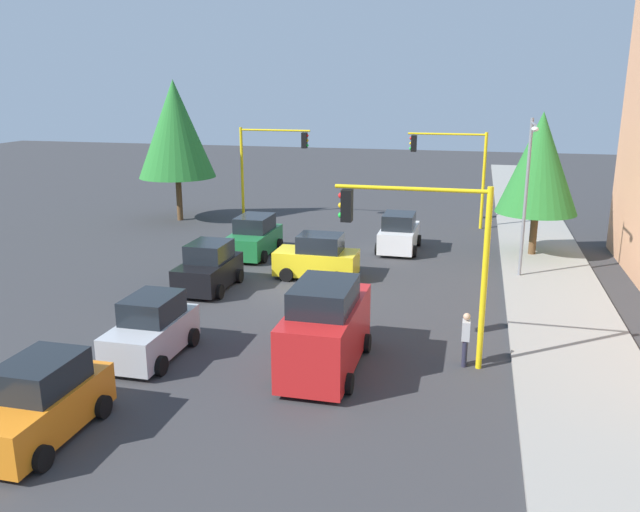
{
  "coord_description": "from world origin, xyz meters",
  "views": [
    {
      "loc": [
        24.61,
        7.09,
        8.39
      ],
      "look_at": [
        -1.26,
        0.75,
        1.2
      ],
      "focal_mm": 36.03,
      "sensor_mm": 36.0,
      "label": 1
    }
  ],
  "objects_px": {
    "car_black": "(209,268)",
    "traffic_signal_far_right": "(269,155)",
    "delivery_van_red": "(326,329)",
    "car_orange": "(40,403)",
    "car_white": "(399,234)",
    "car_silver": "(152,330)",
    "pedestrian_crossing": "(466,338)",
    "tree_opposite_side": "(175,129)",
    "tree_roadside_mid": "(540,163)",
    "car_yellow": "(317,258)",
    "traffic_signal_near_left": "(424,239)",
    "traffic_signal_far_left": "(453,160)",
    "car_green": "(254,237)",
    "street_lamp_curbside": "(528,182)"
  },
  "relations": [
    {
      "from": "car_black",
      "to": "traffic_signal_far_right",
      "type": "bearing_deg",
      "value": -171.8
    },
    {
      "from": "delivery_van_red",
      "to": "car_orange",
      "type": "bearing_deg",
      "value": -47.12
    },
    {
      "from": "car_white",
      "to": "car_silver",
      "type": "distance_m",
      "value": 16.31
    },
    {
      "from": "car_orange",
      "to": "pedestrian_crossing",
      "type": "bearing_deg",
      "value": 123.83
    },
    {
      "from": "tree_opposite_side",
      "to": "car_silver",
      "type": "relative_size",
      "value": 2.36
    },
    {
      "from": "traffic_signal_far_right",
      "to": "tree_roadside_mid",
      "type": "xyz_separation_m",
      "value": [
        6.0,
        15.7,
        0.62
      ]
    },
    {
      "from": "tree_roadside_mid",
      "to": "car_yellow",
      "type": "distance_m",
      "value": 11.89
    },
    {
      "from": "traffic_signal_near_left",
      "to": "traffic_signal_far_right",
      "type": "height_order",
      "value": "traffic_signal_far_right"
    },
    {
      "from": "traffic_signal_far_left",
      "to": "pedestrian_crossing",
      "type": "xyz_separation_m",
      "value": [
        19.91,
        1.37,
        -3.1
      ]
    },
    {
      "from": "tree_roadside_mid",
      "to": "pedestrian_crossing",
      "type": "distance_m",
      "value": 14.7
    },
    {
      "from": "car_orange",
      "to": "car_black",
      "type": "bearing_deg",
      "value": -176.46
    },
    {
      "from": "car_white",
      "to": "car_green",
      "type": "height_order",
      "value": "same"
    },
    {
      "from": "delivery_van_red",
      "to": "car_yellow",
      "type": "distance_m",
      "value": 9.49
    },
    {
      "from": "tree_opposite_side",
      "to": "car_black",
      "type": "height_order",
      "value": "tree_opposite_side"
    },
    {
      "from": "car_silver",
      "to": "traffic_signal_far_left",
      "type": "bearing_deg",
      "value": 159.1
    },
    {
      "from": "tree_roadside_mid",
      "to": "car_green",
      "type": "relative_size",
      "value": 1.73
    },
    {
      "from": "traffic_signal_far_left",
      "to": "tree_opposite_side",
      "type": "xyz_separation_m",
      "value": [
        2.0,
        -16.7,
        1.66
      ]
    },
    {
      "from": "car_yellow",
      "to": "tree_roadside_mid",
      "type": "bearing_deg",
      "value": 122.13
    },
    {
      "from": "car_orange",
      "to": "tree_roadside_mid",
      "type": "bearing_deg",
      "value": 147.98
    },
    {
      "from": "delivery_van_red",
      "to": "car_silver",
      "type": "relative_size",
      "value": 1.31
    },
    {
      "from": "traffic_signal_near_left",
      "to": "tree_roadside_mid",
      "type": "xyz_separation_m",
      "value": [
        -14.0,
        4.32,
        0.72
      ]
    },
    {
      "from": "tree_roadside_mid",
      "to": "car_green",
      "type": "xyz_separation_m",
      "value": [
        2.96,
        -13.59,
        -3.76
      ]
    },
    {
      "from": "car_white",
      "to": "car_yellow",
      "type": "height_order",
      "value": "same"
    },
    {
      "from": "car_black",
      "to": "delivery_van_red",
      "type": "bearing_deg",
      "value": 45.36
    },
    {
      "from": "car_white",
      "to": "car_green",
      "type": "distance_m",
      "value": 7.44
    },
    {
      "from": "traffic_signal_near_left",
      "to": "car_green",
      "type": "bearing_deg",
      "value": -139.98
    },
    {
      "from": "street_lamp_curbside",
      "to": "pedestrian_crossing",
      "type": "bearing_deg",
      "value": -12.63
    },
    {
      "from": "traffic_signal_far_left",
      "to": "car_green",
      "type": "bearing_deg",
      "value": -46.04
    },
    {
      "from": "traffic_signal_far_left",
      "to": "car_white",
      "type": "distance_m",
      "value": 7.46
    },
    {
      "from": "traffic_signal_far_right",
      "to": "traffic_signal_far_left",
      "type": "bearing_deg",
      "value": 90.0
    },
    {
      "from": "tree_roadside_mid",
      "to": "pedestrian_crossing",
      "type": "xyz_separation_m",
      "value": [
        13.91,
        -2.93,
        -3.75
      ]
    },
    {
      "from": "traffic_signal_far_left",
      "to": "car_silver",
      "type": "distance_m",
      "value": 23.3
    },
    {
      "from": "car_white",
      "to": "car_green",
      "type": "relative_size",
      "value": 0.92
    },
    {
      "from": "tree_opposite_side",
      "to": "pedestrian_crossing",
      "type": "bearing_deg",
      "value": 45.25
    },
    {
      "from": "traffic_signal_near_left",
      "to": "car_white",
      "type": "distance_m",
      "value": 14.16
    },
    {
      "from": "street_lamp_curbside",
      "to": "car_white",
      "type": "relative_size",
      "value": 1.86
    },
    {
      "from": "street_lamp_curbside",
      "to": "car_orange",
      "type": "height_order",
      "value": "street_lamp_curbside"
    },
    {
      "from": "tree_opposite_side",
      "to": "car_silver",
      "type": "bearing_deg",
      "value": 23.39
    },
    {
      "from": "street_lamp_curbside",
      "to": "pedestrian_crossing",
      "type": "xyz_separation_m",
      "value": [
        9.52,
        -2.13,
        -3.44
      ]
    },
    {
      "from": "car_white",
      "to": "car_yellow",
      "type": "bearing_deg",
      "value": -27.5
    },
    {
      "from": "car_green",
      "to": "pedestrian_crossing",
      "type": "relative_size",
      "value": 2.42
    },
    {
      "from": "car_black",
      "to": "car_white",
      "type": "height_order",
      "value": "same"
    },
    {
      "from": "traffic_signal_far_right",
      "to": "car_yellow",
      "type": "bearing_deg",
      "value": 27.13
    },
    {
      "from": "traffic_signal_far_left",
      "to": "car_orange",
      "type": "bearing_deg",
      "value": -17.85
    },
    {
      "from": "car_black",
      "to": "street_lamp_curbside",
      "type": "bearing_deg",
      "value": 108.39
    },
    {
      "from": "car_white",
      "to": "street_lamp_curbside",
      "type": "bearing_deg",
      "value": 55.34
    },
    {
      "from": "traffic_signal_far_left",
      "to": "car_yellow",
      "type": "relative_size",
      "value": 1.56
    },
    {
      "from": "street_lamp_curbside",
      "to": "pedestrian_crossing",
      "type": "height_order",
      "value": "street_lamp_curbside"
    },
    {
      "from": "car_yellow",
      "to": "tree_opposite_side",
      "type": "bearing_deg",
      "value": -131.14
    },
    {
      "from": "car_green",
      "to": "car_orange",
      "type": "height_order",
      "value": "same"
    }
  ]
}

